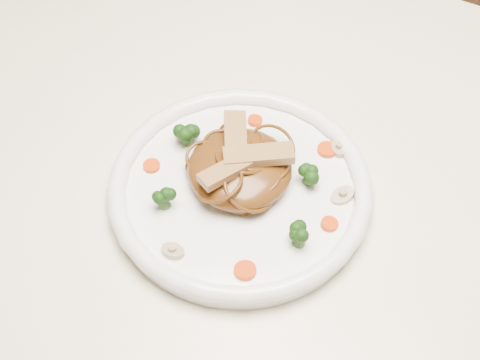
% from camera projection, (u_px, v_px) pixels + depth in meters
% --- Properties ---
extents(table, '(1.20, 0.80, 0.75)m').
position_uv_depth(table, '(295.00, 235.00, 0.86)').
color(table, beige).
rests_on(table, ground).
extents(plate, '(0.33, 0.33, 0.02)m').
position_uv_depth(plate, '(240.00, 192.00, 0.77)').
color(plate, white).
rests_on(plate, table).
extents(noodle_mound, '(0.14, 0.14, 0.04)m').
position_uv_depth(noodle_mound, '(240.00, 169.00, 0.76)').
color(noodle_mound, '#5A3011').
rests_on(noodle_mound, plate).
extents(chicken_a, '(0.08, 0.06, 0.01)m').
position_uv_depth(chicken_a, '(259.00, 155.00, 0.74)').
color(chicken_a, '#A47F4D').
rests_on(chicken_a, noodle_mound).
extents(chicken_b, '(0.06, 0.08, 0.01)m').
position_uv_depth(chicken_b, '(235.00, 139.00, 0.75)').
color(chicken_b, '#A47F4D').
rests_on(chicken_b, noodle_mound).
extents(chicken_c, '(0.05, 0.07, 0.01)m').
position_uv_depth(chicken_c, '(228.00, 170.00, 0.73)').
color(chicken_c, '#A47F4D').
rests_on(chicken_c, noodle_mound).
extents(broccoli_0, '(0.03, 0.03, 0.03)m').
position_uv_depth(broccoli_0, '(310.00, 172.00, 0.75)').
color(broccoli_0, '#14390B').
rests_on(broccoli_0, plate).
extents(broccoli_1, '(0.04, 0.04, 0.03)m').
position_uv_depth(broccoli_1, '(187.00, 133.00, 0.79)').
color(broccoli_1, '#14390B').
rests_on(broccoli_1, plate).
extents(broccoli_2, '(0.03, 0.03, 0.03)m').
position_uv_depth(broccoli_2, '(163.00, 196.00, 0.73)').
color(broccoli_2, '#14390B').
rests_on(broccoli_2, plate).
extents(broccoli_3, '(0.03, 0.03, 0.03)m').
position_uv_depth(broccoli_3, '(300.00, 234.00, 0.70)').
color(broccoli_3, '#14390B').
rests_on(broccoli_3, plate).
extents(carrot_0, '(0.03, 0.03, 0.00)m').
position_uv_depth(carrot_0, '(327.00, 149.00, 0.79)').
color(carrot_0, '#EA4108').
rests_on(carrot_0, plate).
extents(carrot_1, '(0.02, 0.02, 0.00)m').
position_uv_depth(carrot_1, '(152.00, 166.00, 0.78)').
color(carrot_1, '#EA4108').
rests_on(carrot_1, plate).
extents(carrot_2, '(0.02, 0.02, 0.00)m').
position_uv_depth(carrot_2, '(329.00, 224.00, 0.73)').
color(carrot_2, '#EA4108').
rests_on(carrot_2, plate).
extents(carrot_3, '(0.02, 0.02, 0.00)m').
position_uv_depth(carrot_3, '(255.00, 120.00, 0.82)').
color(carrot_3, '#EA4108').
rests_on(carrot_3, plate).
extents(carrot_4, '(0.03, 0.03, 0.00)m').
position_uv_depth(carrot_4, '(245.00, 270.00, 0.70)').
color(carrot_4, '#EA4108').
rests_on(carrot_4, plate).
extents(mushroom_0, '(0.03, 0.03, 0.01)m').
position_uv_depth(mushroom_0, '(173.00, 251.00, 0.71)').
color(mushroom_0, beige).
rests_on(mushroom_0, plate).
extents(mushroom_1, '(0.04, 0.04, 0.01)m').
position_uv_depth(mushroom_1, '(342.00, 195.00, 0.75)').
color(mushroom_1, beige).
rests_on(mushroom_1, plate).
extents(mushroom_2, '(0.03, 0.03, 0.01)m').
position_uv_depth(mushroom_2, '(183.00, 134.00, 0.80)').
color(mushroom_2, beige).
rests_on(mushroom_2, plate).
extents(mushroom_3, '(0.03, 0.03, 0.01)m').
position_uv_depth(mushroom_3, '(339.00, 148.00, 0.79)').
color(mushroom_3, beige).
rests_on(mushroom_3, plate).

